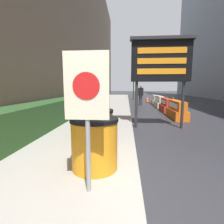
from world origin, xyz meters
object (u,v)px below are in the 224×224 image
at_px(message_board, 161,61).
at_px(jersey_barrier_white, 155,100).
at_px(traffic_cone_mid, 167,101).
at_px(pedestrian_passerby, 141,93).
at_px(jersey_barrier_cream, 159,102).
at_px(jersey_barrier_orange_far, 177,111).
at_px(barrel_drum_middle, 96,129).
at_px(barrel_drum_foreground, 95,143).
at_px(traffic_cone_near, 173,102).
at_px(traffic_cone_far, 147,99).
at_px(jersey_barrier_red_striped, 166,106).
at_px(traffic_light_near_curb, 134,75).
at_px(warning_sign, 87,98).

bearing_deg(message_board, jersey_barrier_white, 82.04).
height_order(traffic_cone_mid, pedestrian_passerby, pedestrian_passerby).
distance_m(jersey_barrier_cream, traffic_cone_mid, 2.08).
xyz_separation_m(message_board, traffic_cone_mid, (2.15, 8.45, -2.03)).
relative_size(jersey_barrier_orange_far, pedestrian_passerby, 1.16).
bearing_deg(barrel_drum_middle, barrel_drum_foreground, -80.87).
xyz_separation_m(jersey_barrier_orange_far, traffic_cone_near, (1.01, 4.60, 0.02)).
xyz_separation_m(barrel_drum_middle, traffic_cone_mid, (4.01, 11.09, -0.22)).
bearing_deg(jersey_barrier_orange_far, pedestrian_passerby, 102.20).
relative_size(message_board, pedestrian_passerby, 1.95).
relative_size(jersey_barrier_white, traffic_cone_far, 2.58).
bearing_deg(barrel_drum_middle, jersey_barrier_red_striped, 66.25).
height_order(traffic_light_near_curb, pedestrian_passerby, traffic_light_near_curb).
bearing_deg(traffic_light_near_curb, barrel_drum_foreground, -94.34).
xyz_separation_m(barrel_drum_middle, pedestrian_passerby, (1.82, 10.58, 0.39)).
bearing_deg(jersey_barrier_white, traffic_cone_far, 103.17).
xyz_separation_m(barrel_drum_foreground, jersey_barrier_white, (2.93, 12.38, -0.22)).
height_order(barrel_drum_middle, traffic_cone_near, barrel_drum_middle).
height_order(jersey_barrier_red_striped, traffic_cone_near, jersey_barrier_red_striped).
bearing_deg(jersey_barrier_cream, jersey_barrier_red_striped, -90.00).
bearing_deg(traffic_cone_mid, barrel_drum_middle, -109.89).
relative_size(message_board, jersey_barrier_cream, 1.70).
xyz_separation_m(warning_sign, jersey_barrier_white, (2.89, 13.04, -1.02)).
height_order(jersey_barrier_cream, traffic_cone_near, jersey_barrier_cream).
bearing_deg(jersey_barrier_white, pedestrian_passerby, -147.62).
height_order(barrel_drum_middle, jersey_barrier_cream, barrel_drum_middle).
bearing_deg(jersey_barrier_cream, traffic_cone_far, 96.05).
bearing_deg(jersey_barrier_white, traffic_light_near_curb, 108.89).
height_order(jersey_barrier_red_striped, traffic_cone_mid, jersey_barrier_red_striped).
bearing_deg(jersey_barrier_white, jersey_barrier_red_striped, -90.00).
bearing_deg(jersey_barrier_red_striped, traffic_cone_far, 93.88).
distance_m(jersey_barrier_cream, traffic_light_near_curb, 7.50).
xyz_separation_m(jersey_barrier_orange_far, jersey_barrier_red_striped, (0.00, 2.27, -0.02)).
bearing_deg(traffic_cone_far, traffic_cone_mid, -56.98).
bearing_deg(warning_sign, pedestrian_passerby, 82.43).
height_order(traffic_cone_near, traffic_cone_mid, traffic_cone_near).
bearing_deg(pedestrian_passerby, barrel_drum_foreground, 24.48).
relative_size(message_board, jersey_barrier_orange_far, 1.68).
distance_m(message_board, traffic_light_near_curb, 13.50).
bearing_deg(jersey_barrier_white, traffic_cone_near, -63.56).
height_order(barrel_drum_middle, message_board, message_board).
distance_m(barrel_drum_foreground, pedestrian_passerby, 11.70).
height_order(warning_sign, jersey_barrier_white, warning_sign).
xyz_separation_m(barrel_drum_foreground, traffic_light_near_curb, (1.30, 17.14, 2.23)).
height_order(traffic_cone_far, traffic_light_near_curb, traffic_light_near_curb).
bearing_deg(jersey_barrier_red_striped, barrel_drum_foreground, -110.06).
xyz_separation_m(message_board, traffic_light_near_curb, (-0.41, 13.49, 0.42)).
relative_size(warning_sign, traffic_cone_far, 2.72).
bearing_deg(jersey_barrier_cream, barrel_drum_middle, -108.49).
relative_size(jersey_barrier_red_striped, traffic_cone_near, 2.07).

